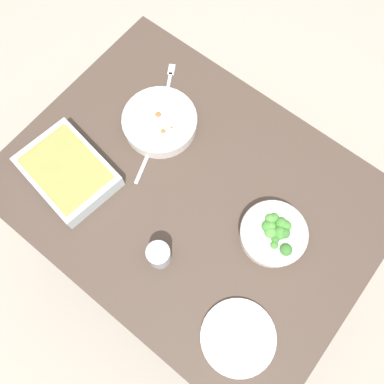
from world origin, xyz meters
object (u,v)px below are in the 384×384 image
(baking_dish, at_px, (68,171))
(spoon_by_stew, at_px, (148,154))
(side_plate, at_px, (238,337))
(fork_on_table, at_px, (169,82))
(stew_bowl, at_px, (160,122))
(drink_cup, at_px, (159,255))
(broccoli_bowl, at_px, (274,233))

(baking_dish, height_order, spoon_by_stew, baking_dish)
(side_plate, height_order, fork_on_table, side_plate)
(stew_bowl, distance_m, drink_cup, 0.46)
(baking_dish, relative_size, side_plate, 1.49)
(spoon_by_stew, relative_size, fork_on_table, 1.06)
(broccoli_bowl, relative_size, spoon_by_stew, 1.22)
(broccoli_bowl, height_order, fork_on_table, broccoli_bowl)
(stew_bowl, relative_size, spoon_by_stew, 1.49)
(spoon_by_stew, bearing_deg, drink_cup, 136.35)
(drink_cup, relative_size, fork_on_table, 0.52)
(broccoli_bowl, relative_size, baking_dish, 0.64)
(baking_dish, distance_m, spoon_by_stew, 0.27)
(baking_dish, xyz_separation_m, side_plate, (-0.73, 0.06, -0.03))
(drink_cup, height_order, fork_on_table, drink_cup)
(broccoli_bowl, xyz_separation_m, spoon_by_stew, (0.49, 0.03, -0.03))
(stew_bowl, height_order, side_plate, stew_bowl)
(stew_bowl, bearing_deg, drink_cup, 129.74)
(baking_dish, distance_m, side_plate, 0.74)
(spoon_by_stew, bearing_deg, fork_on_table, -64.17)
(stew_bowl, bearing_deg, side_plate, 147.83)
(broccoli_bowl, bearing_deg, fork_on_table, -21.16)
(baking_dish, bearing_deg, spoon_by_stew, -125.22)
(drink_cup, bearing_deg, stew_bowl, -50.26)
(baking_dish, bearing_deg, fork_on_table, -92.91)
(spoon_by_stew, bearing_deg, stew_bowl, -71.01)
(stew_bowl, relative_size, broccoli_bowl, 1.22)
(broccoli_bowl, height_order, side_plate, broccoli_bowl)
(side_plate, xyz_separation_m, spoon_by_stew, (0.58, -0.28, -0.00))
(side_plate, distance_m, spoon_by_stew, 0.65)
(baking_dish, bearing_deg, stew_bowl, -109.65)
(stew_bowl, relative_size, baking_dish, 0.78)
(spoon_by_stew, bearing_deg, side_plate, 154.22)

